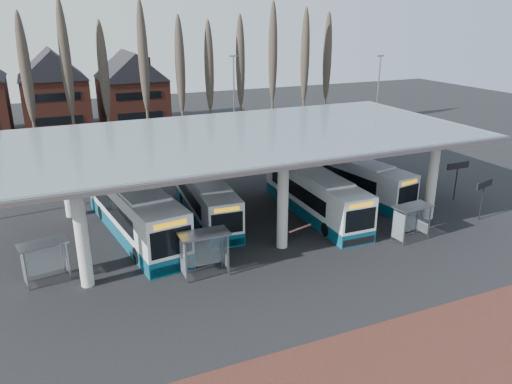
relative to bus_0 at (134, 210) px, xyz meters
name	(u,v)px	position (x,y,z in m)	size (l,w,h in m)	color
ground	(300,263)	(8.21, -8.36, -1.73)	(140.00, 140.00, 0.00)	black
station_canopy	(248,142)	(8.21, -0.36, 3.95)	(32.00, 16.00, 6.34)	silver
poplar_row	(161,65)	(8.21, 24.64, 7.05)	(45.10, 1.10, 14.50)	#473D33
townhouse_row	(11,87)	(-7.54, 35.64, 4.21)	(36.80, 10.30, 12.25)	maroon
lamp_post_b	(234,102)	(14.21, 17.64, 3.61)	(0.80, 0.16, 10.17)	slate
lamp_post_c	(377,102)	(28.21, 11.64, 3.61)	(0.80, 0.16, 10.17)	slate
bus_0	(134,210)	(0.00, 0.00, 0.00)	(4.48, 13.46, 3.67)	white
bus_1	(205,198)	(5.35, 0.99, -0.27)	(3.18, 11.30, 3.10)	white
bus_2	(314,194)	(12.91, -1.77, -0.17)	(2.81, 11.99, 3.32)	white
bus_3	(354,178)	(18.02, 0.58, -0.26)	(4.17, 11.44, 3.11)	white
shelter_0	(43,253)	(-5.81, -4.35, -0.02)	(2.73, 1.72, 2.36)	gray
shelter_1	(204,244)	(2.53, -7.26, 0.19)	(2.88, 1.50, 2.64)	gray
shelter_2	(411,214)	(16.47, -8.19, 0.02)	(2.70, 1.53, 2.40)	gray
info_sign_0	(484,187)	(23.41, -7.64, 0.77)	(1.96, 0.62, 2.98)	black
info_sign_1	(458,168)	(24.73, -3.78, 0.94)	(2.14, 0.12, 3.18)	black
barrier	(299,229)	(9.74, -5.34, -0.95)	(1.94, 0.82, 1.00)	black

